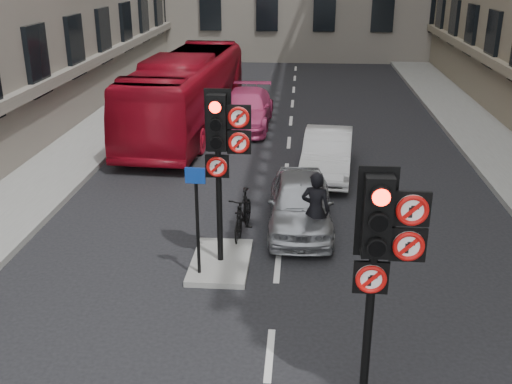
# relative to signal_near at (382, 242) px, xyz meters

# --- Properties ---
(pavement_left) EXTENTS (3.00, 50.00, 0.16)m
(pavement_left) POSITION_rel_signal_near_xyz_m (-8.69, 11.01, -2.50)
(pavement_left) COLOR gray
(pavement_left) RESTS_ON ground
(centre_island) EXTENTS (1.20, 2.00, 0.12)m
(centre_island) POSITION_rel_signal_near_xyz_m (-2.69, 4.01, -2.52)
(centre_island) COLOR gray
(centre_island) RESTS_ON ground
(signal_near) EXTENTS (0.91, 0.40, 3.58)m
(signal_near) POSITION_rel_signal_near_xyz_m (0.00, 0.00, 0.00)
(signal_near) COLOR black
(signal_near) RESTS_ON ground
(signal_far) EXTENTS (0.91, 0.40, 3.58)m
(signal_far) POSITION_rel_signal_near_xyz_m (-2.60, 4.00, 0.12)
(signal_far) COLOR black
(signal_far) RESTS_ON centre_island
(car_silver) EXTENTS (1.58, 3.75, 1.27)m
(car_silver) POSITION_rel_signal_near_xyz_m (-1.05, 6.01, -1.95)
(car_silver) COLOR #93959A
(car_silver) RESTS_ON ground
(car_white) EXTENTS (1.71, 4.05, 1.30)m
(car_white) POSITION_rel_signal_near_xyz_m (-0.28, 9.85, -1.93)
(car_white) COLOR silver
(car_white) RESTS_ON ground
(car_pink) EXTENTS (1.98, 4.69, 1.35)m
(car_pink) POSITION_rel_signal_near_xyz_m (-3.19, 15.02, -1.91)
(car_pink) COLOR #C1386E
(car_pink) RESTS_ON ground
(bus_red) EXTENTS (3.01, 10.35, 2.85)m
(bus_red) POSITION_rel_signal_near_xyz_m (-5.25, 14.23, -1.16)
(bus_red) COLOR maroon
(bus_red) RESTS_ON ground
(motorcycle) EXTENTS (0.67, 1.78, 1.04)m
(motorcycle) POSITION_rel_signal_near_xyz_m (-2.36, 5.50, -2.06)
(motorcycle) COLOR black
(motorcycle) RESTS_ON ground
(motorcyclist) EXTENTS (0.71, 0.53, 1.76)m
(motorcyclist) POSITION_rel_signal_near_xyz_m (-0.72, 5.01, -1.70)
(motorcyclist) COLOR black
(motorcyclist) RESTS_ON ground
(info_sign) EXTENTS (0.39, 0.12, 2.24)m
(info_sign) POSITION_rel_signal_near_xyz_m (-3.04, 3.40, -1.01)
(info_sign) COLOR black
(info_sign) RESTS_ON centre_island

